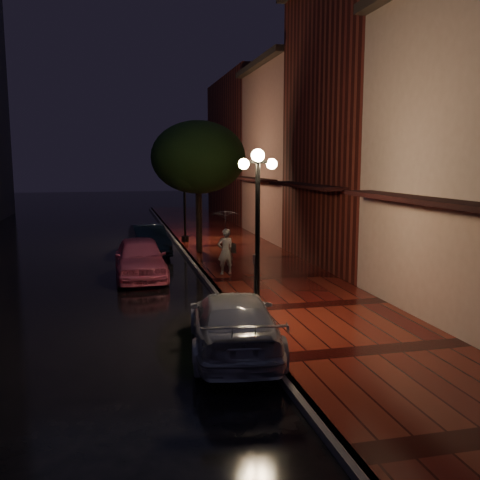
{
  "coord_description": "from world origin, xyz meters",
  "views": [
    {
      "loc": [
        -3.04,
        -17.56,
        4.15
      ],
      "look_at": [
        1.25,
        0.71,
        1.4
      ],
      "focal_mm": 40.0,
      "sensor_mm": 36.0,
      "label": 1
    }
  ],
  "objects": [
    {
      "name": "streetlamp_near",
      "position": [
        0.35,
        -5.0,
        2.6
      ],
      "size": [
        0.96,
        0.36,
        4.31
      ],
      "color": "black",
      "rests_on": "sidewalk"
    },
    {
      "name": "curb",
      "position": [
        0.0,
        0.0,
        0.07
      ],
      "size": [
        0.25,
        60.0,
        0.15
      ],
      "primitive_type": "cube",
      "color": "#595451",
      "rests_on": "ground"
    },
    {
      "name": "streetlamp_far",
      "position": [
        0.35,
        9.0,
        2.6
      ],
      "size": [
        0.96,
        0.36,
        4.31
      ],
      "color": "black",
      "rests_on": "sidewalk"
    },
    {
      "name": "street_tree",
      "position": [
        0.61,
        5.99,
        4.24
      ],
      "size": [
        4.16,
        4.16,
        5.8
      ],
      "color": "black",
      "rests_on": "sidewalk"
    },
    {
      "name": "pink_car",
      "position": [
        -2.23,
        1.58,
        0.74
      ],
      "size": [
        1.81,
        4.38,
        1.48
      ],
      "primitive_type": "imported",
      "rotation": [
        0.0,
        0.0,
        0.01
      ],
      "color": "#CD547B",
      "rests_on": "ground"
    },
    {
      "name": "sidewalk",
      "position": [
        2.25,
        0.0,
        0.07
      ],
      "size": [
        4.5,
        60.0,
        0.15
      ],
      "primitive_type": "cube",
      "color": "#400D0B",
      "rests_on": "ground"
    },
    {
      "name": "storefront_far",
      "position": [
        7.0,
        10.0,
        4.5
      ],
      "size": [
        5.0,
        8.0,
        9.0
      ],
      "primitive_type": "cube",
      "color": "#8C5951",
      "rests_on": "ground"
    },
    {
      "name": "silver_car",
      "position": [
        -0.6,
        -6.54,
        0.67
      ],
      "size": [
        2.45,
        4.81,
        1.34
      ],
      "primitive_type": "imported",
      "rotation": [
        0.0,
        0.0,
        3.01
      ],
      "color": "#A9A9B0",
      "rests_on": "ground"
    },
    {
      "name": "woman_with_umbrella",
      "position": [
        0.77,
        0.93,
        1.68
      ],
      "size": [
        0.96,
        0.98,
        2.31
      ],
      "rotation": [
        0.0,
        0.0,
        3.29
      ],
      "color": "silver",
      "rests_on": "sidewalk"
    },
    {
      "name": "navy_car",
      "position": [
        -1.59,
        6.61,
        0.66
      ],
      "size": [
        1.77,
        4.1,
        1.31
      ],
      "primitive_type": "imported",
      "rotation": [
        0.0,
        0.0,
        0.1
      ],
      "color": "black",
      "rests_on": "ground"
    },
    {
      "name": "storefront_extra",
      "position": [
        7.0,
        20.0,
        5.0
      ],
      "size": [
        5.0,
        12.0,
        10.0
      ],
      "primitive_type": "cube",
      "color": "#511914",
      "rests_on": "ground"
    },
    {
      "name": "storefront_mid",
      "position": [
        7.0,
        2.0,
        5.5
      ],
      "size": [
        5.0,
        8.0,
        11.0
      ],
      "primitive_type": "cube",
      "color": "#511914",
      "rests_on": "ground"
    },
    {
      "name": "ground",
      "position": [
        0.0,
        0.0,
        0.0
      ],
      "size": [
        120.0,
        120.0,
        0.0
      ],
      "primitive_type": "plane",
      "color": "black",
      "rests_on": "ground"
    },
    {
      "name": "parking_meter",
      "position": [
        0.65,
        -3.67,
        1.05
      ],
      "size": [
        0.15,
        0.12,
        1.48
      ],
      "rotation": [
        0.0,
        0.0,
        0.15
      ],
      "color": "black",
      "rests_on": "sidewalk"
    }
  ]
}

